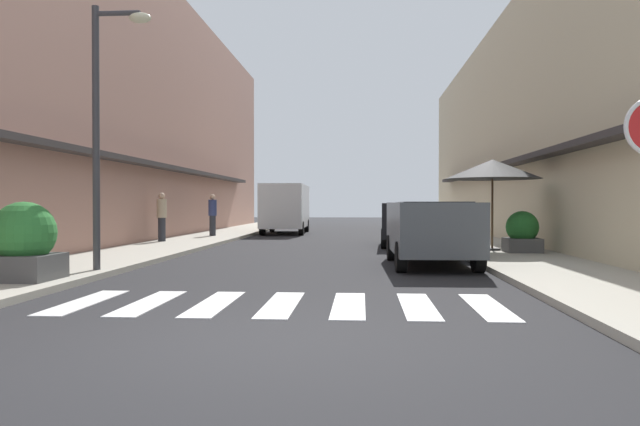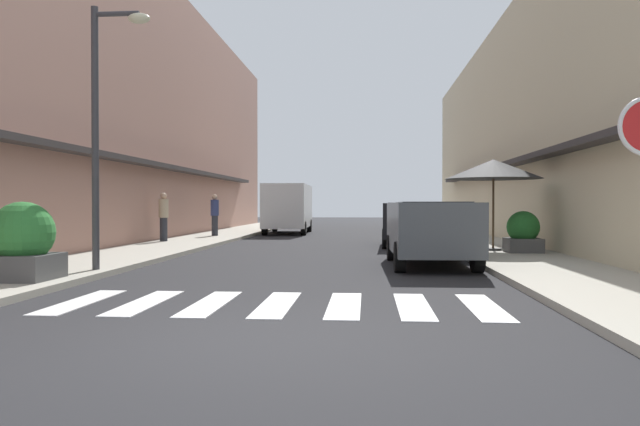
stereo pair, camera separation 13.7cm
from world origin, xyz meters
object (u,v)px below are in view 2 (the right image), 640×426
object	(u,v)px
delivery_van	(288,205)
planter_midblock	(523,233)
planter_corner	(23,243)
parked_car_near	(430,226)
pedestrian_walking_far	(215,214)
cafe_umbrella	(493,169)
street_lamp	(105,109)
parked_car_mid	(410,219)
pedestrian_walking_near	(164,216)

from	to	relation	value
delivery_van	planter_midblock	size ratio (longest dim) A/B	4.89
delivery_van	planter_corner	distance (m)	19.05
parked_car_near	planter_midblock	world-z (taller)	parked_car_near
parked_car_near	pedestrian_walking_far	size ratio (longest dim) A/B	2.37
planter_midblock	cafe_umbrella	bearing A→B (deg)	136.55
parked_car_near	delivery_van	world-z (taller)	delivery_van
delivery_van	cafe_umbrella	world-z (taller)	cafe_umbrella
parked_car_near	cafe_umbrella	size ratio (longest dim) A/B	1.50
street_lamp	cafe_umbrella	xyz separation A→B (m)	(8.71, 5.66, -0.91)
delivery_van	parked_car_mid	bearing A→B (deg)	-57.97
parked_car_near	cafe_umbrella	bearing A→B (deg)	57.91
pedestrian_walking_near	parked_car_near	bearing A→B (deg)	63.94
street_lamp	pedestrian_walking_far	world-z (taller)	street_lamp
delivery_van	pedestrian_walking_near	world-z (taller)	delivery_van
parked_car_mid	street_lamp	xyz separation A→B (m)	(-6.62, -8.88, 2.39)
cafe_umbrella	pedestrian_walking_far	size ratio (longest dim) A/B	1.57
delivery_van	street_lamp	world-z (taller)	street_lamp
planter_midblock	parked_car_mid	bearing A→B (deg)	125.71
parked_car_mid	planter_corner	world-z (taller)	parked_car_mid
planter_corner	pedestrian_walking_near	size ratio (longest dim) A/B	0.79
delivery_van	pedestrian_walking_far	bearing A→B (deg)	-118.48
delivery_van	parked_car_near	bearing A→B (deg)	-70.64
parked_car_mid	pedestrian_walking_far	distance (m)	8.64
planter_corner	pedestrian_walking_far	world-z (taller)	pedestrian_walking_far
street_lamp	planter_midblock	xyz separation A→B (m)	(9.38, 5.03, -2.66)
parked_car_near	planter_corner	distance (m)	8.34
cafe_umbrella	planter_midblock	xyz separation A→B (m)	(0.66, -0.63, -1.75)
parked_car_near	street_lamp	size ratio (longest dim) A/B	0.78
parked_car_mid	planter_midblock	xyz separation A→B (m)	(2.76, -3.84, -0.28)
pedestrian_walking_near	parked_car_mid	bearing A→B (deg)	101.18
street_lamp	pedestrian_walking_near	size ratio (longest dim) A/B	3.05
planter_midblock	pedestrian_walking_far	xyz separation A→B (m)	(-10.48, 7.72, 0.38)
planter_midblock	parked_car_near	bearing A→B (deg)	-135.49
delivery_van	street_lamp	distance (m)	17.44
planter_midblock	pedestrian_walking_far	world-z (taller)	pedestrian_walking_far
parked_car_near	delivery_van	size ratio (longest dim) A/B	0.74
parked_car_mid	planter_midblock	bearing A→B (deg)	-54.29
cafe_umbrella	planter_corner	size ratio (longest dim) A/B	2.01
parked_car_near	planter_corner	world-z (taller)	parked_car_near
cafe_umbrella	planter_midblock	distance (m)	1.98
street_lamp	planter_corner	world-z (taller)	street_lamp
street_lamp	planter_corner	xyz separation A→B (m)	(-0.72, -1.64, -2.55)
street_lamp	pedestrian_walking_near	xyz separation A→B (m)	(-1.95, 8.97, -2.29)
parked_car_near	planter_corner	size ratio (longest dim) A/B	3.02
cafe_umbrella	pedestrian_walking_far	world-z (taller)	cafe_umbrella
street_lamp	pedestrian_walking_near	distance (m)	9.46
parked_car_near	street_lamp	xyz separation A→B (m)	(-6.62, -2.32, 2.39)
delivery_van	planter_corner	xyz separation A→B (m)	(-2.08, -18.92, -0.65)
cafe_umbrella	planter_midblock	bearing A→B (deg)	-43.45
planter_corner	planter_midblock	size ratio (longest dim) A/B	1.20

